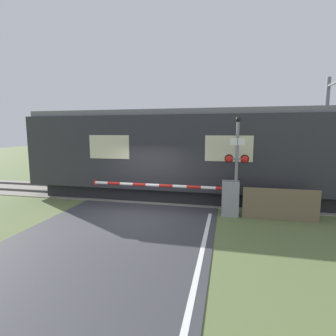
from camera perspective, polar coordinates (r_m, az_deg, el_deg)
name	(u,v)px	position (r m, az deg, el deg)	size (l,w,h in m)	color
ground_plane	(134,218)	(9.54, -7.33, -10.65)	(80.00, 80.00, 0.00)	#5B6B3D
track_bed	(159,195)	(12.59, -2.07, -5.91)	(36.00, 3.20, 0.13)	gray
train	(228,155)	(11.86, 13.00, 2.82)	(17.99, 3.07, 3.95)	black
crossing_barrier	(218,196)	(9.78, 10.87, -6.01)	(5.71, 0.44, 1.28)	gray
signal_post	(237,161)	(9.50, 14.74, 1.50)	(0.84, 0.26, 3.54)	gray
catenary_pole	(325,134)	(14.53, 30.96, 6.32)	(0.20, 1.90, 5.53)	slate
roadside_fence	(280,205)	(9.83, 23.24, -7.32)	(2.49, 0.06, 1.10)	#726047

